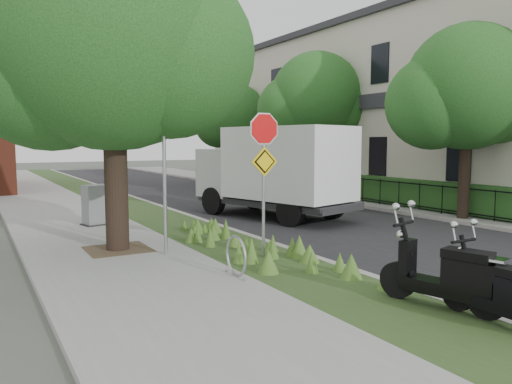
# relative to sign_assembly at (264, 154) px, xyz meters

# --- Properties ---
(ground) EXTENTS (120.00, 120.00, 0.00)m
(ground) POSITION_rel_sign_assembly_xyz_m (1.40, -0.58, -2.33)
(ground) COLOR #4C5147
(ground) RESTS_ON ground
(sidewalk_near) EXTENTS (3.50, 60.00, 0.12)m
(sidewalk_near) POSITION_rel_sign_assembly_xyz_m (-2.85, 9.42, -2.27)
(sidewalk_near) COLOR gray
(sidewalk_near) RESTS_ON ground
(verge) EXTENTS (2.00, 60.00, 0.12)m
(verge) POSITION_rel_sign_assembly_xyz_m (-0.10, 9.42, -2.27)
(verge) COLOR #30451D
(verge) RESTS_ON ground
(kerb_near) EXTENTS (0.20, 60.00, 0.13)m
(kerb_near) POSITION_rel_sign_assembly_xyz_m (0.90, 9.42, -2.26)
(kerb_near) COLOR #9E9991
(kerb_near) RESTS_ON ground
(road) EXTENTS (7.00, 60.00, 0.01)m
(road) POSITION_rel_sign_assembly_xyz_m (4.40, 9.42, -2.32)
(road) COLOR black
(road) RESTS_ON ground
(kerb_far) EXTENTS (0.20, 60.00, 0.13)m
(kerb_far) POSITION_rel_sign_assembly_xyz_m (7.90, 9.42, -2.26)
(kerb_far) COLOR #9E9991
(kerb_far) RESTS_ON ground
(footpath_far) EXTENTS (3.20, 60.00, 0.12)m
(footpath_far) POSITION_rel_sign_assembly_xyz_m (9.60, 9.42, -2.27)
(footpath_far) COLOR gray
(footpath_far) RESTS_ON ground
(street_tree_main) EXTENTS (6.21, 5.54, 7.66)m
(street_tree_main) POSITION_rel_sign_assembly_xyz_m (-2.68, 2.28, 2.48)
(street_tree_main) COLOR black
(street_tree_main) RESTS_ON ground
(bare_post) EXTENTS (0.08, 0.08, 4.00)m
(bare_post) POSITION_rel_sign_assembly_xyz_m (-1.80, 1.22, -0.21)
(bare_post) COLOR #A5A8AD
(bare_post) RESTS_ON ground
(bike_hoop) EXTENTS (0.06, 0.78, 0.77)m
(bike_hoop) POSITION_rel_sign_assembly_xyz_m (-1.30, -1.18, -1.83)
(bike_hoop) COLOR #A5A8AD
(bike_hoop) RESTS_ON ground
(sign_assembly) EXTENTS (0.94, 0.08, 3.22)m
(sign_assembly) POSITION_rel_sign_assembly_xyz_m (0.00, 0.00, 0.00)
(sign_assembly) COLOR #A5A8AD
(sign_assembly) RESTS_ON ground
(fence_far) EXTENTS (0.04, 24.00, 1.00)m
(fence_far) POSITION_rel_sign_assembly_xyz_m (8.60, 9.42, -1.66)
(fence_far) COLOR black
(fence_far) RESTS_ON ground
(hedge_far) EXTENTS (1.00, 24.00, 1.10)m
(hedge_far) POSITION_rel_sign_assembly_xyz_m (9.30, 9.42, -1.66)
(hedge_far) COLOR #1E4E1C
(hedge_far) RESTS_ON footpath_far
(terrace_houses) EXTENTS (7.40, 26.40, 8.20)m
(terrace_houses) POSITION_rel_sign_assembly_xyz_m (12.89, 9.42, 1.83)
(terrace_houses) COLOR beige
(terrace_houses) RESTS_ON ground
(far_tree_a) EXTENTS (4.60, 4.10, 6.22)m
(far_tree_a) POSITION_rel_sign_assembly_xyz_m (8.34, 1.46, 1.80)
(far_tree_a) COLOR black
(far_tree_a) RESTS_ON ground
(far_tree_b) EXTENTS (4.83, 4.31, 6.56)m
(far_tree_b) POSITION_rel_sign_assembly_xyz_m (8.34, 9.46, 2.04)
(far_tree_b) COLOR black
(far_tree_b) RESTS_ON ground
(far_tree_c) EXTENTS (4.37, 3.89, 5.93)m
(far_tree_c) POSITION_rel_sign_assembly_xyz_m (8.34, 17.46, 1.63)
(far_tree_c) COLOR black
(far_tree_c) RESTS_ON ground
(scooter_near) EXTENTS (0.74, 1.92, 0.93)m
(scooter_near) POSITION_rel_sign_assembly_xyz_m (0.57, -4.47, -1.75)
(scooter_near) COLOR black
(scooter_near) RESTS_ON ground
(scooter_far) EXTENTS (0.35, 1.71, 0.82)m
(scooter_far) POSITION_rel_sign_assembly_xyz_m (0.64, -5.27, -1.81)
(scooter_far) COLOR black
(scooter_far) RESTS_ON ground
(box_truck) EXTENTS (3.66, 6.20, 2.64)m
(box_truck) POSITION_rel_sign_assembly_xyz_m (3.56, 5.17, -0.61)
(box_truck) COLOR #262628
(box_truck) RESTS_ON ground
(utility_cabinet) EXTENTS (1.01, 0.80, 1.19)m
(utility_cabinet) POSITION_rel_sign_assembly_xyz_m (-2.20, 6.03, -1.63)
(utility_cabinet) COLOR #262628
(utility_cabinet) RESTS_ON ground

